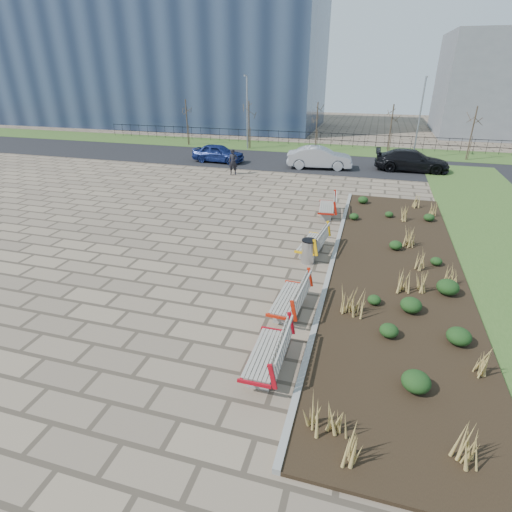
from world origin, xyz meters
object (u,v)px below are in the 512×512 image
(lamp_west, at_px, (247,114))
(pedestrian, at_px, (233,162))
(bench_c, at_px, (312,241))
(lamp_east, at_px, (419,119))
(bench_b, at_px, (289,297))
(litter_bin, at_px, (308,252))
(bench_d, at_px, (327,206))
(car_black, at_px, (412,160))
(bench_a, at_px, (266,352))
(car_silver, at_px, (320,158))
(car_blue, at_px, (218,153))

(lamp_west, bearing_deg, pedestrian, -78.69)
(bench_c, distance_m, lamp_east, 21.03)
(bench_b, bearing_deg, litter_bin, 92.90)
(bench_d, bearing_deg, lamp_west, 114.38)
(bench_d, bearing_deg, pedestrian, 131.99)
(car_black, xyz_separation_m, lamp_west, (-13.55, 4.61, 2.29))
(bench_b, bearing_deg, bench_d, 93.18)
(lamp_west, bearing_deg, bench_b, -69.94)
(bench_a, height_order, car_silver, car_silver)
(bench_c, height_order, bench_d, same)
(bench_c, bearing_deg, bench_b, -83.34)
(bench_a, bearing_deg, car_blue, 113.56)
(bench_a, bearing_deg, litter_bin, 89.47)
(bench_b, relative_size, bench_c, 1.00)
(bench_c, bearing_deg, pedestrian, 129.33)
(bench_d, height_order, car_black, car_black)
(car_silver, height_order, lamp_east, lamp_east)
(lamp_east, bearing_deg, car_silver, -140.30)
(bench_a, distance_m, lamp_west, 28.85)
(bench_b, height_order, lamp_west, lamp_west)
(bench_c, distance_m, litter_bin, 0.91)
(bench_b, xyz_separation_m, pedestrian, (-7.19, 15.58, 0.36))
(litter_bin, distance_m, lamp_west, 23.16)
(bench_a, height_order, lamp_east, lamp_east)
(bench_b, bearing_deg, bench_a, -86.82)
(bench_d, relative_size, car_black, 0.42)
(bench_c, distance_m, bench_d, 4.62)
(pedestrian, distance_m, car_blue, 4.10)
(bench_a, height_order, litter_bin, bench_a)
(bench_d, height_order, car_blue, car_blue)
(bench_b, height_order, bench_d, same)
(bench_b, distance_m, car_black, 20.55)
(lamp_east, bearing_deg, bench_a, -100.38)
(car_silver, bearing_deg, lamp_west, 44.75)
(litter_bin, height_order, pedestrian, pedestrian)
(bench_c, xyz_separation_m, lamp_east, (5.00, 20.27, 2.54))
(bench_c, height_order, pedestrian, pedestrian)
(pedestrian, height_order, car_black, pedestrian)
(bench_d, height_order, car_silver, car_silver)
(bench_b, height_order, car_silver, car_silver)
(pedestrian, height_order, lamp_west, lamp_west)
(litter_bin, bearing_deg, bench_b, -90.27)
(bench_a, distance_m, car_silver, 21.73)
(bench_b, distance_m, bench_c, 4.37)
(bench_b, xyz_separation_m, lamp_west, (-9.00, 24.64, 2.54))
(litter_bin, xyz_separation_m, lamp_west, (-9.02, 21.18, 2.59))
(car_silver, xyz_separation_m, lamp_east, (6.79, 5.64, 2.26))
(bench_b, relative_size, bench_d, 1.00)
(bench_c, bearing_deg, car_blue, 130.00)
(pedestrian, bearing_deg, bench_b, -79.69)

